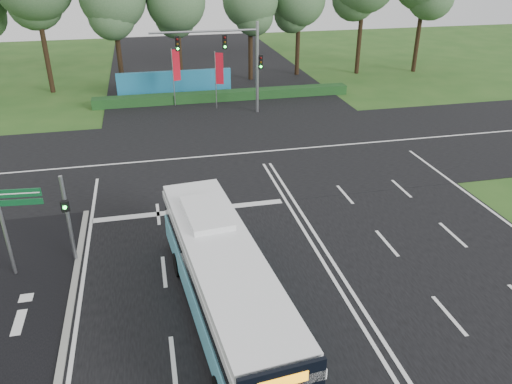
# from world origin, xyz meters

# --- Properties ---
(ground) EXTENTS (120.00, 120.00, 0.00)m
(ground) POSITION_xyz_m (0.00, 0.00, 0.00)
(ground) COLOR #26501A
(ground) RESTS_ON ground
(road_main) EXTENTS (20.00, 120.00, 0.04)m
(road_main) POSITION_xyz_m (0.00, 0.00, 0.02)
(road_main) COLOR black
(road_main) RESTS_ON ground
(road_cross) EXTENTS (120.00, 14.00, 0.05)m
(road_cross) POSITION_xyz_m (0.00, 12.00, 0.03)
(road_cross) COLOR black
(road_cross) RESTS_ON ground
(kerb_strip) EXTENTS (0.25, 18.00, 0.12)m
(kerb_strip) POSITION_xyz_m (-10.10, -3.00, 0.06)
(kerb_strip) COLOR gray
(kerb_strip) RESTS_ON ground
(city_bus) EXTENTS (3.42, 11.44, 3.23)m
(city_bus) POSITION_xyz_m (-4.62, -3.36, 1.63)
(city_bus) COLOR #65D0EB
(city_bus) RESTS_ON ground
(pedestrian_signal) EXTENTS (0.37, 0.44, 3.96)m
(pedestrian_signal) POSITION_xyz_m (-10.20, 1.65, 2.16)
(pedestrian_signal) COLOR gray
(pedestrian_signal) RESTS_ON ground
(street_sign) EXTENTS (1.72, 0.26, 4.42)m
(street_sign) POSITION_xyz_m (-12.16, 1.18, 2.75)
(street_sign) COLOR gray
(street_sign) RESTS_ON ground
(banner_flag_left) EXTENTS (0.66, 0.27, 4.69)m
(banner_flag_left) POSITION_xyz_m (-4.05, 23.86, 3.05)
(banner_flag_left) COLOR gray
(banner_flag_left) RESTS_ON ground
(banner_flag_mid) EXTENTS (0.65, 0.27, 4.62)m
(banner_flag_mid) POSITION_xyz_m (-0.80, 22.13, 3.01)
(banner_flag_mid) COLOR gray
(banner_flag_mid) RESTS_ON ground
(traffic_light_gantry) EXTENTS (8.41, 0.28, 7.00)m
(traffic_light_gantry) POSITION_xyz_m (0.21, 20.50, 4.66)
(traffic_light_gantry) COLOR gray
(traffic_light_gantry) RESTS_ON ground
(hedge) EXTENTS (22.00, 1.20, 0.80)m
(hedge) POSITION_xyz_m (0.00, 24.50, 0.40)
(hedge) COLOR #153C19
(hedge) RESTS_ON ground
(blue_hoarding) EXTENTS (10.00, 0.30, 2.20)m
(blue_hoarding) POSITION_xyz_m (-4.00, 27.00, 1.10)
(blue_hoarding) COLOR #1B6D96
(blue_hoarding) RESTS_ON ground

